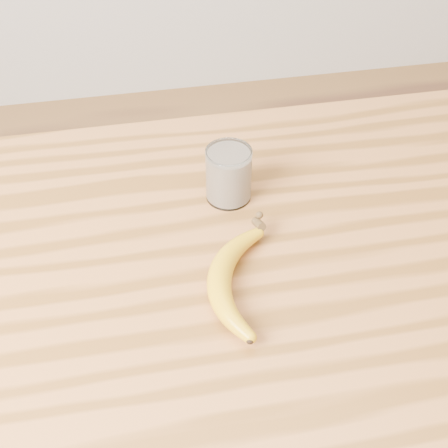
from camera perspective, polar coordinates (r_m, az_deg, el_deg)
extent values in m
cube|color=#A36530|center=(0.93, -0.77, -4.99)|extent=(1.20, 0.80, 0.04)
cylinder|color=brown|center=(1.62, 16.39, -3.89)|extent=(0.06, 0.06, 0.86)
cylinder|color=white|center=(1.00, 0.43, 4.55)|extent=(0.07, 0.07, 0.09)
torus|color=white|center=(0.97, 0.44, 6.63)|extent=(0.07, 0.07, 0.00)
cylinder|color=beige|center=(1.00, 0.43, 4.41)|extent=(0.07, 0.07, 0.08)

